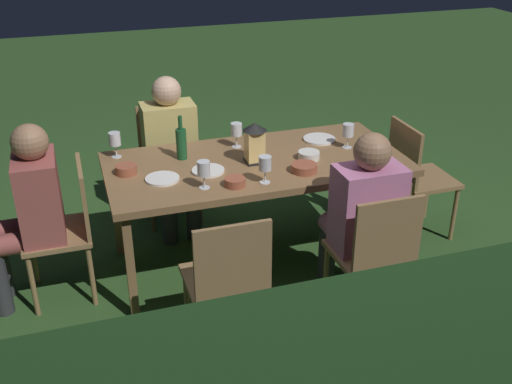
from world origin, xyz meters
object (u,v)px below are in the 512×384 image
at_px(plate_c, 319,139).
at_px(wine_glass_d, 236,131).
at_px(person_in_mustard, 172,148).
at_px(plate_a, 208,171).
at_px(lantern_centerpiece, 255,141).
at_px(bowl_olives, 304,168).
at_px(bowl_bread, 126,169).
at_px(bowl_salad, 309,155).
at_px(chair_side_right_b, 228,279).
at_px(plate_b, 162,179).
at_px(bowl_dip, 235,182).
at_px(person_in_rust, 30,208).
at_px(wine_glass_b, 265,165).
at_px(wine_glass_c, 115,140).
at_px(green_bottle_on_table, 181,143).
at_px(chair_side_right_a, 375,252).
at_px(person_in_pink, 361,212).
at_px(chair_head_far, 68,225).
at_px(wine_glass_e, 348,131).
at_px(chair_side_left_b, 168,157).
at_px(dining_table, 256,168).
at_px(chair_head_near, 416,174).
at_px(wine_glass_a, 204,170).

bearing_deg(plate_c, wine_glass_d, -5.69).
xyz_separation_m(person_in_mustard, plate_a, (-0.10, 0.72, 0.12)).
height_order(lantern_centerpiece, bowl_olives, lantern_centerpiece).
bearing_deg(bowl_bread, bowl_salad, 173.42).
bearing_deg(chair_side_right_b, plate_c, -132.29).
distance_m(plate_b, bowl_dip, 0.45).
height_order(wine_glass_d, bowl_salad, wine_glass_d).
bearing_deg(bowl_salad, plate_c, -124.62).
relative_size(person_in_rust, wine_glass_b, 6.80).
xyz_separation_m(person_in_rust, wine_glass_c, (-0.55, -0.34, 0.23)).
xyz_separation_m(green_bottle_on_table, bowl_olives, (-0.68, 0.43, -0.08)).
height_order(chair_side_right_a, person_in_pink, person_in_pink).
xyz_separation_m(chair_side_right_b, bowl_salad, (-0.77, -0.77, 0.29)).
distance_m(chair_head_far, wine_glass_e, 1.90).
distance_m(chair_side_left_b, plate_b, 1.01).
height_order(person_in_mustard, bowl_dip, person_in_mustard).
bearing_deg(wine_glass_b, green_bottle_on_table, -52.09).
distance_m(green_bottle_on_table, plate_c, 0.98).
xyz_separation_m(dining_table, person_in_rust, (1.40, 0.00, -0.06)).
relative_size(chair_side_right_b, bowl_salad, 6.24).
height_order(dining_table, person_in_rust, person_in_rust).
bearing_deg(green_bottle_on_table, wine_glass_c, -21.31).
xyz_separation_m(chair_head_near, person_in_rust, (2.61, 0.00, 0.15)).
distance_m(dining_table, chair_head_near, 1.23).
bearing_deg(dining_table, wine_glass_e, -178.01).
height_order(person_in_rust, bowl_salad, person_in_rust).
height_order(person_in_mustard, chair_head_near, person_in_mustard).
relative_size(lantern_centerpiece, bowl_bread, 2.02).
relative_size(chair_head_far, plate_a, 4.28).
relative_size(chair_side_left_b, wine_glass_d, 5.15).
distance_m(chair_side_left_b, person_in_rust, 1.30).
height_order(chair_side_right_b, person_in_pink, person_in_pink).
bearing_deg(bowl_salad, person_in_pink, 99.55).
bearing_deg(person_in_pink, plate_b, -27.65).
distance_m(dining_table, bowl_salad, 0.35).
height_order(person_in_rust, plate_a, person_in_rust).
bearing_deg(bowl_dip, chair_head_near, -167.68).
bearing_deg(plate_c, bowl_dip, 34.37).
bearing_deg(person_in_pink, plate_a, -37.39).
relative_size(plate_b, bowl_olives, 1.27).
distance_m(person_in_mustard, wine_glass_e, 1.28).
xyz_separation_m(chair_head_near, wine_glass_e, (0.55, -0.02, 0.38)).
distance_m(chair_side_left_b, plate_a, 0.96).
distance_m(plate_a, bowl_dip, 0.27).
bearing_deg(bowl_bread, bowl_olives, 163.70).
bearing_deg(person_in_rust, green_bottle_on_table, -169.24).
relative_size(chair_head_near, lantern_centerpiece, 3.28).
distance_m(wine_glass_a, wine_glass_e, 1.11).
height_order(chair_head_near, bowl_olives, chair_head_near).
bearing_deg(plate_a, wine_glass_a, 70.76).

